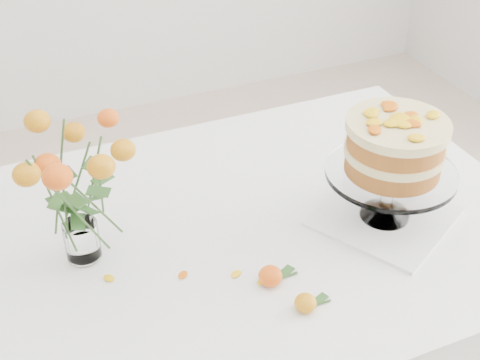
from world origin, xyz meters
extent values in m
cube|color=tan|center=(0.00, 0.00, 0.73)|extent=(1.40, 0.90, 0.04)
cylinder|color=tan|center=(0.62, 0.37, 0.35)|extent=(0.06, 0.06, 0.71)
cube|color=white|center=(0.00, 0.00, 0.75)|extent=(1.42, 0.92, 0.01)
cube|color=white|center=(0.00, 0.46, 0.65)|extent=(1.42, 0.01, 0.20)
cube|color=white|center=(0.71, 0.00, 0.65)|extent=(0.01, 0.92, 0.20)
cube|color=silver|center=(0.36, -0.10, 0.76)|extent=(0.37, 0.37, 0.01)
cylinder|color=white|center=(0.36, -0.10, 0.83)|extent=(0.03, 0.03, 0.09)
cylinder|color=white|center=(0.36, -0.10, 0.88)|extent=(0.28, 0.28, 0.01)
cylinder|color=#A05D24|center=(0.36, -0.10, 0.91)|extent=(0.22, 0.22, 0.04)
cylinder|color=#FBDCA2|center=(0.36, -0.10, 0.94)|extent=(0.23, 0.23, 0.02)
cylinder|color=#A05D24|center=(0.36, -0.10, 0.97)|extent=(0.22, 0.22, 0.04)
cylinder|color=#FBDCA2|center=(0.36, -0.10, 1.00)|extent=(0.23, 0.23, 0.02)
cylinder|color=white|center=(-0.29, 0.03, 0.76)|extent=(0.06, 0.06, 0.01)
cylinder|color=white|center=(-0.29, 0.03, 0.80)|extent=(0.07, 0.07, 0.08)
ellipsoid|color=orange|center=(0.06, -0.28, 0.77)|extent=(0.04, 0.04, 0.04)
cylinder|color=#2E5321|center=(0.09, -0.28, 0.76)|extent=(0.05, 0.00, 0.00)
ellipsoid|color=#D3560A|center=(0.03, -0.19, 0.78)|extent=(0.05, 0.05, 0.04)
cylinder|color=#2E5321|center=(0.07, -0.19, 0.76)|extent=(0.06, 0.01, 0.00)
ellipsoid|color=yellow|center=(-0.12, -0.10, 0.76)|extent=(0.03, 0.02, 0.00)
ellipsoid|color=yellow|center=(-0.02, -0.14, 0.76)|extent=(0.03, 0.02, 0.00)
ellipsoid|color=yellow|center=(0.02, -0.18, 0.76)|extent=(0.03, 0.02, 0.00)
ellipsoid|color=yellow|center=(-0.26, -0.05, 0.76)|extent=(0.03, 0.02, 0.00)
camera|label=1|loc=(-0.41, -1.06, 1.69)|focal=50.00mm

